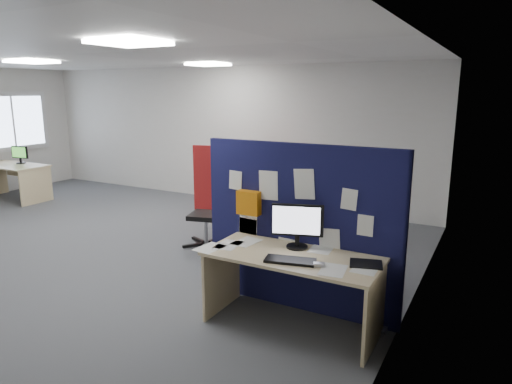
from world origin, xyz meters
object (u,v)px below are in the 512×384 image
at_px(second_desk, 13,173).
at_px(office_chair, 213,207).
at_px(monitor_main, 297,224).
at_px(navy_divider, 298,228).
at_px(monitor_second, 20,154).
at_px(red_divider, 239,182).
at_px(main_desk, 294,271).

height_order(second_desk, office_chair, office_chair).
relative_size(monitor_main, office_chair, 0.47).
bearing_deg(navy_divider, monitor_second, 165.39).
bearing_deg(red_divider, navy_divider, -67.06).
height_order(main_desk, monitor_main, monitor_main).
distance_m(main_desk, red_divider, 4.02).
distance_m(main_desk, second_desk, 7.54).
height_order(second_desk, monitor_second, monitor_second).
bearing_deg(monitor_second, second_desk, -113.13).
distance_m(main_desk, monitor_main, 0.45).
bearing_deg(red_divider, second_desk, 175.97).
distance_m(second_desk, monitor_second, 0.42).
distance_m(second_desk, office_chair, 5.34).
bearing_deg(monitor_main, second_desk, 147.34).
distance_m(red_divider, office_chair, 1.73).
height_order(navy_divider, main_desk, navy_divider).
relative_size(monitor_main, monitor_second, 1.21).
bearing_deg(second_desk, navy_divider, -13.31).
height_order(navy_divider, office_chair, navy_divider).
bearing_deg(monitor_second, monitor_main, -24.86).
bearing_deg(main_desk, office_chair, 141.93).
relative_size(red_divider, second_desk, 1.05).
relative_size(main_desk, office_chair, 1.57).
height_order(monitor_main, office_chair, monitor_main).
relative_size(navy_divider, office_chair, 2.01).
height_order(main_desk, red_divider, red_divider).
height_order(main_desk, office_chair, office_chair).
bearing_deg(office_chair, navy_divider, -48.20).
bearing_deg(monitor_second, navy_divider, -23.59).
bearing_deg(navy_divider, second_desk, 166.69).
bearing_deg(second_desk, red_divider, 13.14).
height_order(monitor_main, second_desk, monitor_main).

